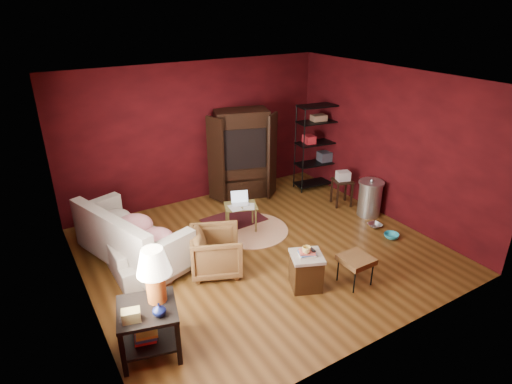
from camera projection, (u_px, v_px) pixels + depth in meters
room at (261, 174)px, 6.57m from camera, size 5.54×5.04×2.84m
sofa at (128, 242)px, 6.73m from camera, size 0.57×1.85×0.72m
armchair at (216, 250)px, 6.49m from camera, size 0.93×0.96×0.77m
pet_bowl_steel at (375, 221)px, 7.87m from camera, size 0.26×0.08×0.26m
pet_bowl_turquoise at (392, 231)px, 7.50m from camera, size 0.27×0.11×0.26m
vase at (159, 310)px, 4.73m from camera, size 0.19×0.20×0.15m
mug at (306, 249)px, 5.97m from camera, size 0.15×0.13×0.13m
side_table at (151, 292)px, 4.88m from camera, size 0.82×0.82×1.33m
sofa_cushions at (129, 240)px, 6.66m from camera, size 1.43×2.25×0.88m
hamper at (306, 270)px, 6.16m from camera, size 0.58×0.58×0.62m
footstool at (356, 261)px, 6.21m from camera, size 0.44×0.44×0.45m
rug_round at (251, 230)px, 7.80m from camera, size 1.37×1.37×0.01m
rug_oriental at (234, 220)px, 8.15m from camera, size 1.15×0.80×0.01m
laptop_desk at (241, 208)px, 7.68m from camera, size 0.67×0.59×0.70m
tv_armoire at (242, 153)px, 8.82m from camera, size 1.39×1.03×1.85m
wire_shelving at (318, 143)px, 9.20m from camera, size 0.95×0.52×1.86m
small_stand at (343, 180)px, 8.57m from camera, size 0.46×0.46×0.72m
trash_can at (370, 198)px, 8.23m from camera, size 0.55×0.55×0.76m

